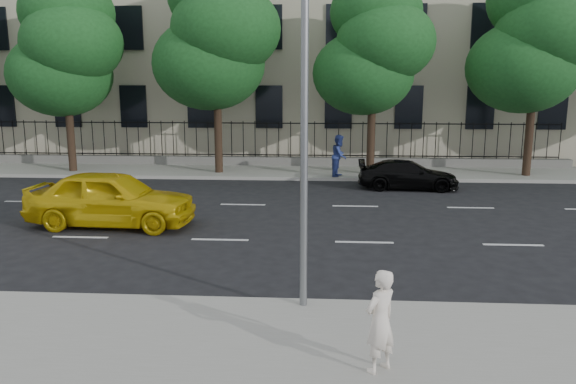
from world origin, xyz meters
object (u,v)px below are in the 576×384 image
at_px(yellow_taxi, 111,198).
at_px(black_sedan, 408,175).
at_px(woman_near, 380,321).
at_px(street_light, 306,37).

xyz_separation_m(yellow_taxi, black_sedan, (9.84, 6.57, -0.27)).
height_order(yellow_taxi, black_sedan, yellow_taxi).
distance_m(black_sedan, woman_near, 15.32).
xyz_separation_m(street_light, woman_near, (1.20, -2.94, -4.22)).
bearing_deg(street_light, yellow_taxi, 137.27).
relative_size(yellow_taxi, black_sedan, 1.25).
bearing_deg(street_light, woman_near, -67.76).
relative_size(black_sedan, woman_near, 2.59).
bearing_deg(yellow_taxi, street_light, -129.84).
bearing_deg(yellow_taxi, black_sedan, -53.41).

